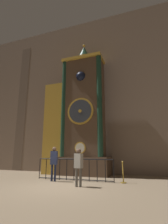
% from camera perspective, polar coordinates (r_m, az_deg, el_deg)
% --- Properties ---
extents(ground_plane, '(28.00, 28.00, 0.00)m').
position_cam_1_polar(ground_plane, '(8.09, -8.20, -23.08)').
color(ground_plane, '#847056').
extents(cathedral_back_wall, '(24.00, 0.32, 12.44)m').
position_cam_1_polar(cathedral_back_wall, '(13.84, 2.71, 7.12)').
color(cathedral_back_wall, '#7A6656').
rests_on(cathedral_back_wall, ground_plane).
extents(clock_tower, '(4.58, 1.79, 9.59)m').
position_cam_1_polar(clock_tower, '(12.38, -2.23, -1.29)').
color(clock_tower, brown).
rests_on(clock_tower, ground_plane).
extents(railing_fence, '(4.26, 0.05, 1.10)m').
position_cam_1_polar(railing_fence, '(9.72, -3.29, -17.92)').
color(railing_fence, black).
rests_on(railing_fence, ground_plane).
extents(visitor_near, '(0.38, 0.29, 1.71)m').
position_cam_1_polar(visitor_near, '(9.54, -9.79, -15.24)').
color(visitor_near, '#1B213A').
rests_on(visitor_near, ground_plane).
extents(visitor_far, '(0.38, 0.29, 1.59)m').
position_cam_1_polar(visitor_far, '(7.95, -1.80, -16.37)').
color(visitor_far, '#58554F').
rests_on(visitor_far, ground_plane).
extents(stanchion_post, '(0.28, 0.28, 1.02)m').
position_cam_1_polar(stanchion_post, '(9.14, 12.66, -19.65)').
color(stanchion_post, '#B28E33').
rests_on(stanchion_post, ground_plane).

